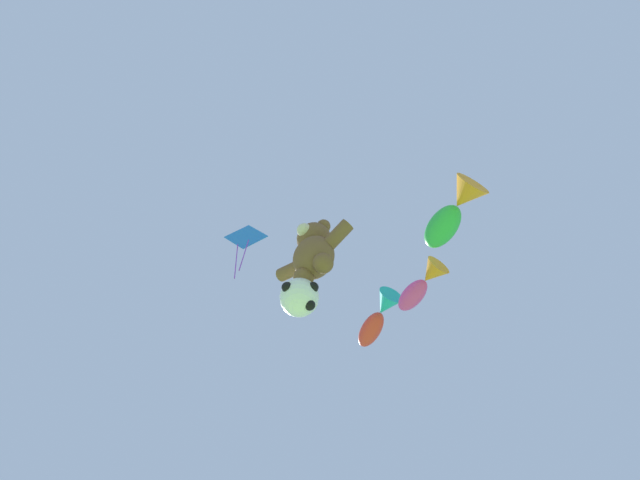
# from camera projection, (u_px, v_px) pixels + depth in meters

# --- Properties ---
(teddy_bear_kite) EXTENTS (2.33, 1.03, 2.36)m
(teddy_bear_kite) POSITION_uv_depth(u_px,v_px,m) (314.00, 251.00, 12.20)
(teddy_bear_kite) COLOR brown
(soccer_ball_kite) EXTENTS (0.97, 0.97, 0.90)m
(soccer_ball_kite) POSITION_uv_depth(u_px,v_px,m) (300.00, 297.00, 11.11)
(soccer_ball_kite) COLOR white
(fish_kite_emerald) EXTENTS (2.23, 1.58, 0.96)m
(fish_kite_emerald) POSITION_uv_depth(u_px,v_px,m) (453.00, 211.00, 13.09)
(fish_kite_emerald) COLOR green
(fish_kite_magenta) EXTENTS (1.88, 1.14, 0.73)m
(fish_kite_magenta) POSITION_uv_depth(u_px,v_px,m) (422.00, 284.00, 14.07)
(fish_kite_magenta) COLOR #E53F9E
(fish_kite_crimson) EXTENTS (2.22, 1.59, 0.78)m
(fish_kite_crimson) POSITION_uv_depth(u_px,v_px,m) (378.00, 317.00, 15.61)
(fish_kite_crimson) COLOR red
(diamond_kite) EXTENTS (1.21, 0.98, 3.32)m
(diamond_kite) POSITION_uv_depth(u_px,v_px,m) (245.00, 239.00, 17.00)
(diamond_kite) COLOR blue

